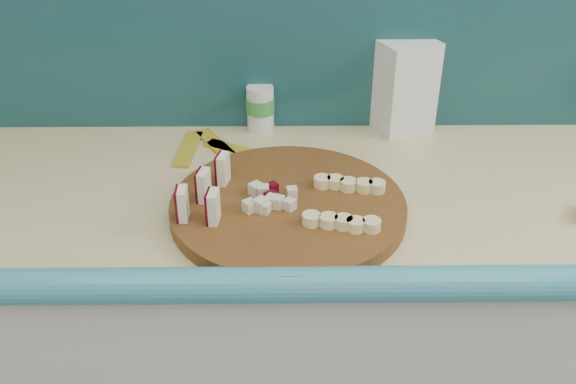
# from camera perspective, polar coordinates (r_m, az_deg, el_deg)

# --- Properties ---
(kitchen_counter) EXTENTS (2.20, 0.63, 0.91)m
(kitchen_counter) POSITION_cam_1_polar(r_m,az_deg,el_deg) (1.58, 8.18, -13.72)
(kitchen_counter) COLOR silver
(kitchen_counter) RESTS_ON ground
(backsplash) EXTENTS (2.20, 0.02, 0.50)m
(backsplash) POSITION_cam_1_polar(r_m,az_deg,el_deg) (1.46, 8.79, 14.93)
(backsplash) COLOR teal
(backsplash) RESTS_ON kitchen_counter
(cutting_board) EXTENTS (0.51, 0.51, 0.03)m
(cutting_board) POSITION_cam_1_polar(r_m,az_deg,el_deg) (1.19, 0.00, -1.38)
(cutting_board) COLOR #4B2910
(cutting_board) RESTS_ON kitchen_counter
(apple_wedges) EXTENTS (0.09, 0.17, 0.06)m
(apple_wedges) POSITION_cam_1_polar(r_m,az_deg,el_deg) (1.17, -7.35, 0.12)
(apple_wedges) COLOR #F1E6C1
(apple_wedges) RESTS_ON cutting_board
(apple_chunks) EXTENTS (0.06, 0.07, 0.02)m
(apple_chunks) POSITION_cam_1_polar(r_m,az_deg,el_deg) (1.18, -1.31, -0.27)
(apple_chunks) COLOR beige
(apple_chunks) RESTS_ON cutting_board
(banana_slices) EXTENTS (0.16, 0.18, 0.02)m
(banana_slices) POSITION_cam_1_polar(r_m,az_deg,el_deg) (1.17, 5.18, -0.93)
(banana_slices) COLOR beige
(banana_slices) RESTS_ON cutting_board
(flour_bag) EXTENTS (0.15, 0.13, 0.21)m
(flour_bag) POSITION_cam_1_polar(r_m,az_deg,el_deg) (1.49, 10.42, 9.18)
(flour_bag) COLOR silver
(flour_bag) RESTS_ON kitchen_counter
(canister) EXTENTS (0.07, 0.07, 0.11)m
(canister) POSITION_cam_1_polar(r_m,az_deg,el_deg) (1.48, -2.48, 7.52)
(canister) COLOR silver
(canister) RESTS_ON kitchen_counter
(banana_peel) EXTENTS (0.22, 0.18, 0.01)m
(banana_peel) POSITION_cam_1_polar(r_m,az_deg,el_deg) (1.42, -6.55, 3.90)
(banana_peel) COLOR gold
(banana_peel) RESTS_ON kitchen_counter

